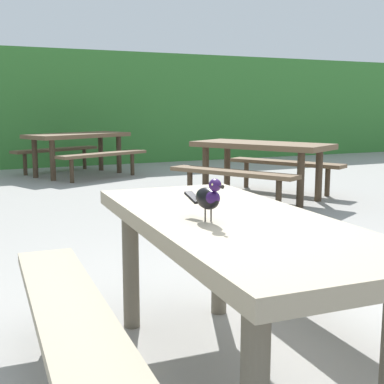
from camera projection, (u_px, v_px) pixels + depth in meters
The scene contains 6 objects.
ground_plane at pixel (301, 361), 2.52m from camera, with size 60.00×60.00×0.00m, color gray.
hedge_wall at pixel (24, 108), 10.96m from camera, with size 28.00×1.80×2.33m, color #387A33.
picnic_table_foreground at pixel (232, 258), 2.28m from camera, with size 1.76×1.84×0.74m.
bird_grackle at pixel (209, 197), 2.14m from camera, with size 0.08×0.29×0.18m.
picnic_table_mid_right at pixel (261, 157), 6.89m from camera, with size 2.29×2.30×0.74m.
picnic_table_far_centre at pixel (78, 144), 9.22m from camera, with size 2.23×2.22×0.74m.
Camera 1 is at (-1.46, -1.92, 1.21)m, focal length 49.09 mm.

